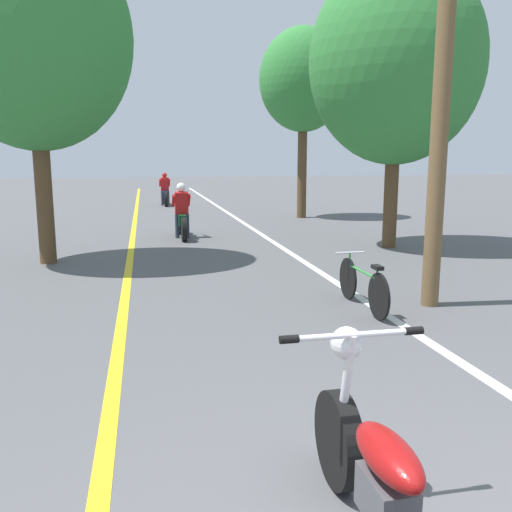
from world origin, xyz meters
The scene contains 10 objects.
lane_stripe_center centered at (-1.70, 12.54, 0.00)m, with size 0.14×48.00×0.01m, color yellow.
lane_stripe_edge centered at (1.76, 12.54, 0.00)m, with size 0.14×48.00×0.01m, color white.
utility_pole centered at (2.57, 5.06, 3.28)m, with size 1.10×0.24×6.37m.
roadside_tree_right_near centered at (4.25, 9.95, 4.16)m, with size 3.94×3.54×6.44m.
roadside_tree_right_far centered at (4.04, 16.55, 4.63)m, with size 3.01×2.71×6.40m.
roadside_tree_left centered at (-3.28, 9.49, 4.28)m, with size 3.67×3.30×6.41m.
motorcycle_foreground centered at (-0.21, 0.59, 0.42)m, with size 0.87×2.01×1.09m.
motorcycle_rider_lead centered at (-0.41, 12.47, 0.54)m, with size 0.50×2.01×1.44m.
motorcycle_rider_far centered at (-0.46, 22.65, 0.54)m, with size 0.50×2.07×1.44m.
bicycle_parked centered at (1.56, 5.08, 0.34)m, with size 0.44×1.70×0.72m.
Camera 1 is at (-1.36, -1.76, 2.07)m, focal length 38.00 mm.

